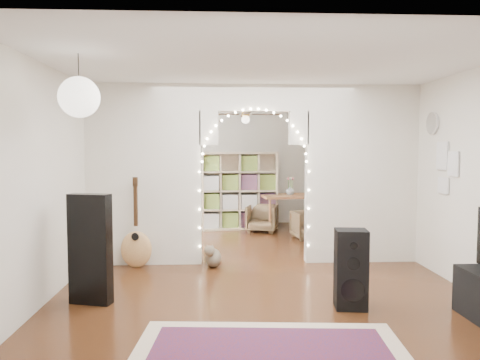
{
  "coord_description": "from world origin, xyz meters",
  "views": [
    {
      "loc": [
        -0.57,
        -7.07,
        1.76
      ],
      "look_at": [
        -0.2,
        0.3,
        1.25
      ],
      "focal_mm": 35.0,
      "sensor_mm": 36.0,
      "label": 1
    }
  ],
  "objects_px": {
    "floor_speaker": "(351,269)",
    "acoustic_guitar": "(136,234)",
    "bookcase": "(240,191)",
    "dining_chair_right": "(309,225)",
    "dining_table": "(290,198)",
    "dining_chair_left": "(262,218)"
  },
  "relations": [
    {
      "from": "floor_speaker",
      "to": "acoustic_guitar",
      "type": "bearing_deg",
      "value": 151.38
    },
    {
      "from": "bookcase",
      "to": "dining_chair_right",
      "type": "distance_m",
      "value": 1.84
    },
    {
      "from": "floor_speaker",
      "to": "dining_table",
      "type": "distance_m",
      "value": 4.87
    },
    {
      "from": "dining_chair_left",
      "to": "dining_chair_right",
      "type": "bearing_deg",
      "value": -28.96
    },
    {
      "from": "acoustic_guitar",
      "to": "dining_chair_right",
      "type": "height_order",
      "value": "acoustic_guitar"
    },
    {
      "from": "acoustic_guitar",
      "to": "floor_speaker",
      "type": "height_order",
      "value": "acoustic_guitar"
    },
    {
      "from": "dining_table",
      "to": "dining_chair_left",
      "type": "distance_m",
      "value": 0.75
    },
    {
      "from": "acoustic_guitar",
      "to": "dining_chair_right",
      "type": "bearing_deg",
      "value": 54.72
    },
    {
      "from": "bookcase",
      "to": "dining_chair_left",
      "type": "xyz_separation_m",
      "value": [
        0.45,
        -0.41,
        -0.55
      ]
    },
    {
      "from": "bookcase",
      "to": "dining_chair_right",
      "type": "relative_size",
      "value": 2.81
    },
    {
      "from": "acoustic_guitar",
      "to": "dining_table",
      "type": "height_order",
      "value": "acoustic_guitar"
    },
    {
      "from": "acoustic_guitar",
      "to": "dining_chair_right",
      "type": "distance_m",
      "value": 3.58
    },
    {
      "from": "dining_table",
      "to": "dining_chair_right",
      "type": "distance_m",
      "value": 1.08
    },
    {
      "from": "acoustic_guitar",
      "to": "dining_chair_left",
      "type": "bearing_deg",
      "value": 73.22
    },
    {
      "from": "dining_chair_left",
      "to": "dining_table",
      "type": "bearing_deg",
      "value": 31.7
    },
    {
      "from": "acoustic_guitar",
      "to": "floor_speaker",
      "type": "relative_size",
      "value": 1.3
    },
    {
      "from": "acoustic_guitar",
      "to": "dining_chair_right",
      "type": "xyz_separation_m",
      "value": [
        2.95,
        2.02,
        -0.22
      ]
    },
    {
      "from": "acoustic_guitar",
      "to": "floor_speaker",
      "type": "bearing_deg",
      "value": -14.95
    },
    {
      "from": "floor_speaker",
      "to": "bookcase",
      "type": "height_order",
      "value": "bookcase"
    },
    {
      "from": "bookcase",
      "to": "dining_chair_right",
      "type": "bearing_deg",
      "value": -52.69
    },
    {
      "from": "bookcase",
      "to": "dining_chair_left",
      "type": "relative_size",
      "value": 2.67
    },
    {
      "from": "dining_table",
      "to": "dining_chair_right",
      "type": "relative_size",
      "value": 2.19
    }
  ]
}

